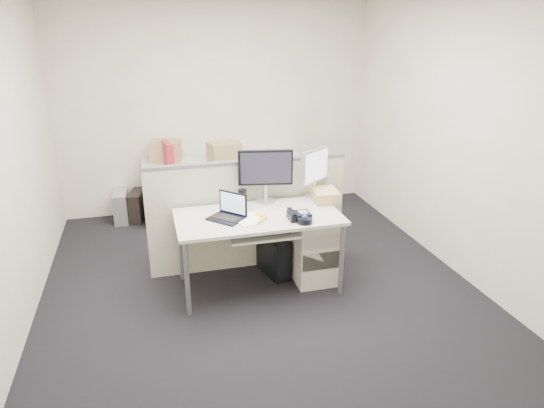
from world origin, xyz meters
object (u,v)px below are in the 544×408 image
object	(u,v)px
desk	(258,222)
laptop	(226,208)
monitor_main	(266,176)
desk_phone	(299,216)

from	to	relation	value
desk	laptop	bearing A→B (deg)	-176.19
monitor_main	desk_phone	distance (m)	0.58
monitor_main	desk_phone	bearing A→B (deg)	-59.03
desk	desk_phone	bearing A→B (deg)	-28.48
monitor_main	laptop	bearing A→B (deg)	-131.94
desk	monitor_main	bearing A→B (deg)	64.89
laptop	monitor_main	bearing A→B (deg)	83.55
desk	monitor_main	distance (m)	0.48
desk	laptop	distance (m)	0.35
desk	desk_phone	world-z (taller)	desk_phone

